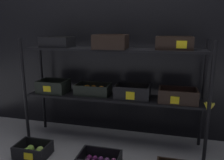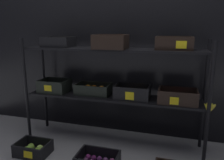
{
  "view_description": "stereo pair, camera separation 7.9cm",
  "coord_description": "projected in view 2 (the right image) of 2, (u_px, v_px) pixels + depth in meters",
  "views": [
    {
      "loc": [
        0.52,
        -2.08,
        1.19
      ],
      "look_at": [
        0.0,
        0.0,
        0.68
      ],
      "focal_mm": 35.47,
      "sensor_mm": 36.0,
      "label": 1
    },
    {
      "loc": [
        0.59,
        -2.06,
        1.19
      ],
      "look_at": [
        0.0,
        0.0,
        0.68
      ],
      "focal_mm": 35.47,
      "sensor_mm": 36.0,
      "label": 2
    }
  ],
  "objects": [
    {
      "name": "storefront_wall",
      "position": [
        121.0,
        47.0,
        2.48
      ],
      "size": [
        4.18,
        0.12,
        1.97
      ],
      "primitive_type": "cube",
      "color": "black",
      "rests_on": "ground_plane"
    },
    {
      "name": "ground_plane",
      "position": [
        112.0,
        142.0,
        2.36
      ],
      "size": [
        10.0,
        10.0,
        0.0
      ],
      "primitive_type": "plane",
      "color": "gray"
    },
    {
      "name": "display_rack",
      "position": [
        115.0,
        75.0,
        2.19
      ],
      "size": [
        1.9,
        0.37,
        1.13
      ],
      "color": "black",
      "rests_on": "ground_plane"
    },
    {
      "name": "crate_ground_apple_green",
      "position": [
        33.0,
        149.0,
        2.13
      ],
      "size": [
        0.32,
        0.24,
        0.12
      ],
      "color": "black",
      "rests_on": "ground_plane"
    }
  ]
}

